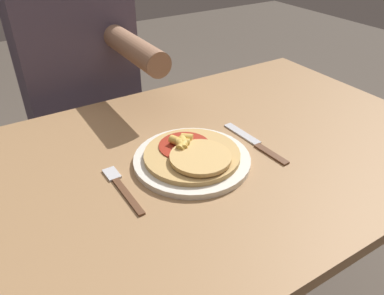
{
  "coord_description": "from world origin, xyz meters",
  "views": [
    {
      "loc": [
        -0.41,
        -0.61,
        1.27
      ],
      "look_at": [
        -0.04,
        -0.02,
        0.81
      ],
      "focal_mm": 35.0,
      "sensor_mm": 36.0,
      "label": 1
    }
  ],
  "objects_px": {
    "plate": "(192,160)",
    "fork": "(121,187)",
    "pizza": "(193,154)",
    "knife": "(256,143)",
    "person_diner": "(83,93)",
    "dining_table": "(200,192)"
  },
  "relations": [
    {
      "from": "plate",
      "to": "fork",
      "type": "bearing_deg",
      "value": -180.0
    },
    {
      "from": "plate",
      "to": "pizza",
      "type": "xyz_separation_m",
      "value": [
        -0.0,
        -0.0,
        0.02
      ]
    },
    {
      "from": "pizza",
      "to": "knife",
      "type": "bearing_deg",
      "value": -4.63
    },
    {
      "from": "person_diner",
      "to": "fork",
      "type": "bearing_deg",
      "value": -100.08
    },
    {
      "from": "person_diner",
      "to": "plate",
      "type": "bearing_deg",
      "value": -83.99
    },
    {
      "from": "dining_table",
      "to": "fork",
      "type": "bearing_deg",
      "value": -175.11
    },
    {
      "from": "pizza",
      "to": "fork",
      "type": "relative_size",
      "value": 1.25
    },
    {
      "from": "fork",
      "to": "person_diner",
      "type": "height_order",
      "value": "person_diner"
    },
    {
      "from": "pizza",
      "to": "person_diner",
      "type": "distance_m",
      "value": 0.63
    },
    {
      "from": "dining_table",
      "to": "fork",
      "type": "xyz_separation_m",
      "value": [
        -0.21,
        -0.02,
        0.12
      ]
    },
    {
      "from": "plate",
      "to": "person_diner",
      "type": "xyz_separation_m",
      "value": [
        -0.06,
        0.62,
        -0.06
      ]
    },
    {
      "from": "dining_table",
      "to": "knife",
      "type": "relative_size",
      "value": 5.73
    },
    {
      "from": "person_diner",
      "to": "dining_table",
      "type": "bearing_deg",
      "value": -80.42
    },
    {
      "from": "pizza",
      "to": "plate",
      "type": "bearing_deg",
      "value": 81.64
    },
    {
      "from": "plate",
      "to": "person_diner",
      "type": "relative_size",
      "value": 0.22
    },
    {
      "from": "dining_table",
      "to": "knife",
      "type": "xyz_separation_m",
      "value": [
        0.14,
        -0.04,
        0.12
      ]
    },
    {
      "from": "dining_table",
      "to": "plate",
      "type": "height_order",
      "value": "plate"
    },
    {
      "from": "dining_table",
      "to": "knife",
      "type": "height_order",
      "value": "knife"
    },
    {
      "from": "pizza",
      "to": "person_diner",
      "type": "relative_size",
      "value": 0.18
    },
    {
      "from": "fork",
      "to": "knife",
      "type": "distance_m",
      "value": 0.35
    },
    {
      "from": "pizza",
      "to": "fork",
      "type": "xyz_separation_m",
      "value": [
        -0.17,
        0.0,
        -0.02
      ]
    },
    {
      "from": "dining_table",
      "to": "pizza",
      "type": "bearing_deg",
      "value": -149.73
    }
  ]
}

